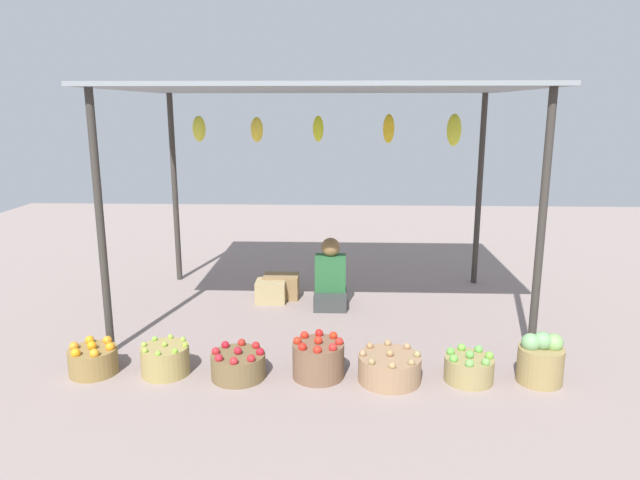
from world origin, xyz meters
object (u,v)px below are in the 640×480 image
basket_limes (165,360)px  basket_red_apples (238,365)px  vendor_person (330,280)px  basket_potatoes (390,368)px  basket_red_tomatoes (318,359)px  basket_green_apples (469,368)px  basket_cabbages (541,360)px  wooden_crate_stacked_rear (281,286)px  basket_oranges (93,360)px  wooden_crate_near_vendor (271,291)px

basket_limes → basket_red_apples: size_ratio=0.89×
vendor_person → basket_potatoes: bearing=-73.9°
basket_limes → basket_red_tomatoes: 1.28m
basket_limes → basket_green_apples: bearing=-0.8°
basket_cabbages → wooden_crate_stacked_rear: size_ratio=1.06×
vendor_person → basket_oranges: vendor_person is taller
basket_red_tomatoes → basket_cabbages: (1.81, -0.03, 0.03)m
basket_potatoes → basket_green_apples: basket_potatoes is taller
basket_limes → basket_green_apples: (2.52, -0.03, -0.02)m
basket_red_tomatoes → wooden_crate_stacked_rear: (-0.52, 2.03, -0.02)m
vendor_person → basket_red_apples: (-0.72, -1.79, -0.19)m
basket_oranges → wooden_crate_near_vendor: size_ratio=1.18×
basket_red_tomatoes → basket_cabbages: bearing=-0.8°
basket_limes → wooden_crate_stacked_rear: basket_limes is taller
basket_oranges → basket_red_apples: (1.23, -0.03, -0.01)m
vendor_person → basket_green_apples: size_ratio=1.96×
vendor_person → basket_red_apples: vendor_person is taller
basket_red_apples → basket_cabbages: (2.47, 0.01, 0.08)m
vendor_person → wooden_crate_near_vendor: bearing=170.4°
basket_limes → basket_red_apples: 0.62m
vendor_person → basket_green_apples: bearing=-56.7°
basket_oranges → basket_green_apples: bearing=-0.4°
basket_red_apples → basket_red_tomatoes: bearing=3.3°
basket_cabbages → wooden_crate_near_vendor: size_ratio=1.28×
basket_potatoes → wooden_crate_near_vendor: 2.27m
vendor_person → basket_cabbages: vendor_person is taller
wooden_crate_near_vendor → wooden_crate_stacked_rear: size_ratio=0.83×
basket_red_apples → basket_cabbages: size_ratio=1.04×
basket_potatoes → basket_cabbages: bearing=1.4°
wooden_crate_stacked_rear → basket_red_tomatoes: bearing=-75.6°
basket_cabbages → wooden_crate_near_vendor: 3.08m
vendor_person → basket_red_apples: 1.94m
basket_oranges → basket_green_apples: (3.13, -0.02, -0.01)m
basket_cabbages → wooden_crate_near_vendor: basket_cabbages is taller
basket_limes → wooden_crate_stacked_rear: (0.76, 2.03, 0.01)m
vendor_person → basket_limes: bearing=-127.6°
basket_red_tomatoes → basket_potatoes: bearing=-5.4°
basket_oranges → basket_potatoes: basket_oranges is taller
basket_cabbages → basket_potatoes: bearing=-178.6°
basket_oranges → basket_limes: bearing=1.2°
basket_red_apples → wooden_crate_stacked_rear: (0.14, 2.07, 0.02)m
basket_green_apples → wooden_crate_near_vendor: basket_green_apples is taller
basket_limes → basket_cabbages: size_ratio=0.93×
vendor_person → wooden_crate_near_vendor: 0.71m
basket_green_apples → basket_limes: bearing=179.2°
basket_oranges → basket_potatoes: size_ratio=0.78×
basket_oranges → wooden_crate_stacked_rear: size_ratio=0.98×
vendor_person → basket_red_apples: bearing=-112.0°
basket_red_apples → wooden_crate_near_vendor: 1.91m
basket_red_tomatoes → basket_potatoes: (0.58, -0.06, -0.04)m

